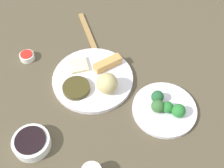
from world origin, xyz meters
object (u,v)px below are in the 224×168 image
(broccoli_plate, at_px, (164,109))
(main_plate, at_px, (93,79))
(chopsticks_pair, at_px, (88,31))
(sauce_ramekin_sweet_and_sour, at_px, (27,57))
(soy_sauce_bowl, at_px, (32,143))

(broccoli_plate, bearing_deg, main_plate, -105.60)
(broccoli_plate, relative_size, chopsticks_pair, 0.93)
(broccoli_plate, xyz_separation_m, sauce_ramekin_sweet_and_sour, (-0.12, -0.53, 0.00))
(sauce_ramekin_sweet_and_sour, height_order, chopsticks_pair, sauce_ramekin_sweet_and_sour)
(sauce_ramekin_sweet_and_sour, bearing_deg, main_plate, 79.46)
(main_plate, height_order, broccoli_plate, main_plate)
(main_plate, height_order, chopsticks_pair, main_plate)
(broccoli_plate, bearing_deg, chopsticks_pair, -132.11)
(main_plate, relative_size, soy_sauce_bowl, 2.53)
(soy_sauce_bowl, height_order, chopsticks_pair, soy_sauce_bowl)
(soy_sauce_bowl, distance_m, sauce_ramekin_sweet_and_sour, 0.37)
(broccoli_plate, xyz_separation_m, soy_sauce_bowl, (0.21, -0.38, 0.01))
(sauce_ramekin_sweet_and_sour, relative_size, chopsticks_pair, 0.24)
(main_plate, xyz_separation_m, broccoli_plate, (0.07, 0.26, -0.00))
(sauce_ramekin_sweet_and_sour, xyz_separation_m, chopsticks_pair, (-0.19, 0.19, -0.01))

